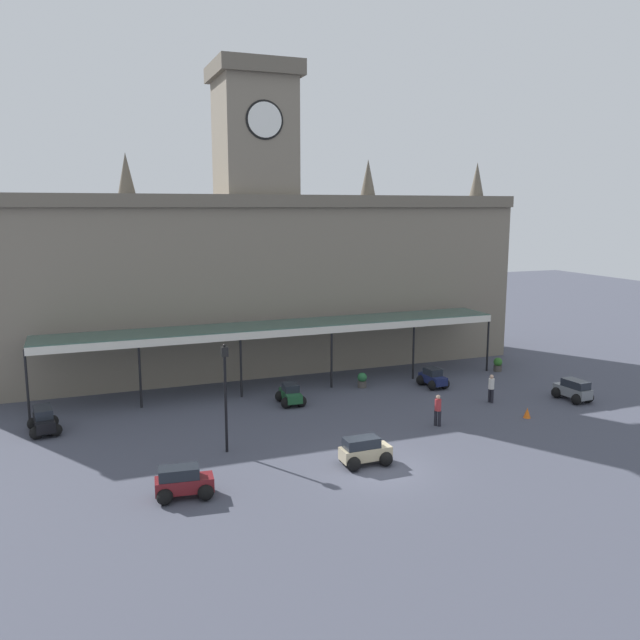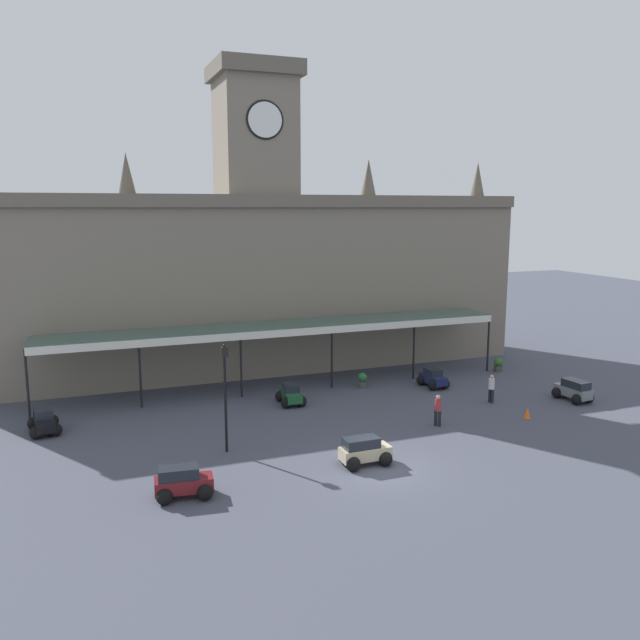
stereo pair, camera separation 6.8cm
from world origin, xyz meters
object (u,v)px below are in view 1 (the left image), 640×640
Objects in this scene: car_maroon_estate at (183,484)px; pedestrian_beside_cars at (438,409)px; victorian_lamppost at (225,386)px; car_grey_estate at (573,391)px; car_black_estate at (44,422)px; car_beige_estate at (365,453)px; planter_by_canopy at (498,364)px; planter_near_kerb at (362,380)px; car_navy_sedan at (433,379)px; car_green_sedan at (291,396)px; pedestrian_crossing_forecourt at (491,387)px; traffic_cone at (527,413)px.

car_maroon_estate is 1.40× the size of pedestrian_beside_cars.
car_grey_estate is at bearing 1.90° from victorian_lamppost.
car_grey_estate is at bearing 11.58° from car_maroon_estate.
car_beige_estate is at bearing -35.57° from car_black_estate.
planter_by_canopy is at bearing 40.29° from pedestrian_beside_cars.
victorian_lamppost is at bearing 57.09° from car_maroon_estate.
car_beige_estate is 2.35× the size of planter_near_kerb.
planter_near_kerb and planter_by_canopy have the same top height.
car_navy_sedan is 4.49m from planter_near_kerb.
pedestrian_crossing_forecourt is at bearing -19.55° from car_green_sedan.
car_beige_estate is 0.97× the size of car_maroon_estate.
car_grey_estate is 7.34m from planter_by_canopy.
car_grey_estate is 2.41× the size of planter_near_kerb.
car_grey_estate is 9.89m from pedestrian_beside_cars.
car_black_estate is 10.27m from victorian_lamppost.
victorian_lamppost is (-5.12, -5.98, 2.67)m from car_green_sedan.
car_beige_estate reaches higher than car_navy_sedan.
pedestrian_beside_cars reaches higher than car_maroon_estate.
pedestrian_beside_cars and pedestrian_crossing_forecourt have the same top height.
car_maroon_estate is 5.58m from victorian_lamppost.
car_grey_estate is (28.92, -5.16, 0.00)m from car_black_estate.
pedestrian_beside_cars is at bearing 173.23° from traffic_cone.
car_black_estate and car_maroon_estate have the same top height.
traffic_cone is at bearing -117.47° from planter_by_canopy.
car_maroon_estate is 2.43× the size of planter_near_kerb.
car_black_estate reaches higher than planter_by_canopy.
car_beige_estate is 0.44× the size of victorian_lamppost.
car_maroon_estate is 0.45× the size of victorian_lamppost.
pedestrian_beside_cars reaches higher than car_navy_sedan.
pedestrian_crossing_forecourt reaches higher than car_maroon_estate.
car_black_estate is 25.25m from traffic_cone.
car_black_estate is 24.45m from pedestrian_crossing_forecourt.
car_beige_estate is 1.35× the size of pedestrian_crossing_forecourt.
car_navy_sedan is at bearing -19.36° from planter_near_kerb.
car_green_sedan is 8.32m from victorian_lamppost.
car_black_estate is at bearing 171.10° from pedestrian_crossing_forecourt.
car_black_estate is 1.40× the size of pedestrian_beside_cars.
car_grey_estate is 0.99× the size of car_maroon_estate.
pedestrian_crossing_forecourt is at bearing 7.34° from victorian_lamppost.
victorian_lamppost reaches higher than car_navy_sedan.
car_black_estate is at bearing 118.15° from car_maroon_estate.
victorian_lamppost is at bearing 145.28° from car_beige_estate.
car_black_estate is 16.43m from car_beige_estate.
planter_near_kerb is at bearing 123.93° from traffic_cone.
victorian_lamppost is at bearing -172.66° from pedestrian_crossing_forecourt.
car_grey_estate is 16.17m from car_beige_estate.
victorian_lamppost is at bearing 178.14° from pedestrian_beside_cars.
victorian_lamppost is (8.03, -5.86, 2.61)m from car_black_estate.
pedestrian_crossing_forecourt reaches higher than planter_by_canopy.
victorian_lamppost is (-14.70, -6.20, 2.67)m from car_navy_sedan.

